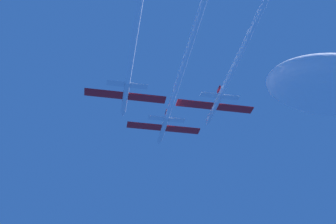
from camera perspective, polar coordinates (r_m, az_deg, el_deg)
jet_lead at (r=88.87m, az=0.65°, el=1.80°), size 17.78×48.44×2.95m
jet_left_wing at (r=81.62m, az=-5.36°, el=6.37°), size 17.78×43.72×2.95m
jet_right_wing at (r=84.16m, az=8.76°, el=5.35°), size 17.78×48.08×2.95m
cloud_wispy at (r=92.72m, az=22.40°, el=3.39°), size 30.05×16.53×10.52m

